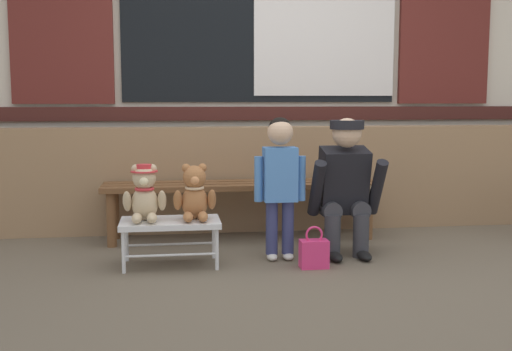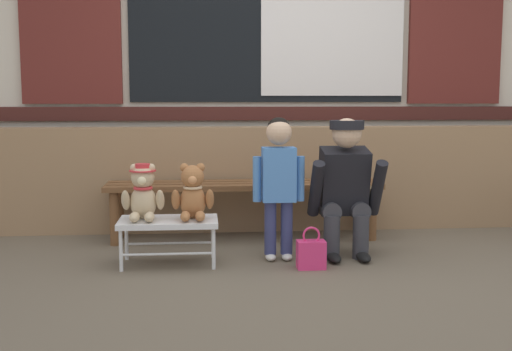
{
  "view_description": "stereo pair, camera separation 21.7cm",
  "coord_description": "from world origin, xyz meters",
  "views": [
    {
      "loc": [
        -0.8,
        -3.7,
        1.08
      ],
      "look_at": [
        -0.21,
        0.59,
        0.55
      ],
      "focal_mm": 44.21,
      "sensor_mm": 36.0,
      "label": 1
    },
    {
      "loc": [
        -0.58,
        -3.72,
        1.08
      ],
      "look_at": [
        -0.21,
        0.59,
        0.55
      ],
      "focal_mm": 44.21,
      "sensor_mm": 36.0,
      "label": 2
    }
  ],
  "objects": [
    {
      "name": "wooden_bench_long",
      "position": [
        -0.26,
        1.06,
        0.37
      ],
      "size": [
        2.1,
        0.4,
        0.44
      ],
      "color": "brown",
      "rests_on": "ground"
    },
    {
      "name": "small_display_bench",
      "position": [
        -0.81,
        0.34,
        0.27
      ],
      "size": [
        0.64,
        0.36,
        0.3
      ],
      "color": "silver",
      "rests_on": "ground"
    },
    {
      "name": "teddy_bear_with_hat",
      "position": [
        -0.97,
        0.34,
        0.47
      ],
      "size": [
        0.28,
        0.27,
        0.36
      ],
      "color": "#CCB289",
      "rests_on": "small_display_bench"
    },
    {
      "name": "shop_facade",
      "position": [
        0.0,
        1.94,
        1.83
      ],
      "size": [
        8.08,
        0.26,
        3.65
      ],
      "color": "beige",
      "rests_on": "ground"
    },
    {
      "name": "teddy_bear_plain",
      "position": [
        -0.65,
        0.34,
        0.46
      ],
      "size": [
        0.28,
        0.26,
        0.36
      ],
      "color": "#A86B3D",
      "rests_on": "small_display_bench"
    },
    {
      "name": "handbag_on_ground",
      "position": [
        0.1,
        0.16,
        0.1
      ],
      "size": [
        0.18,
        0.11,
        0.27
      ],
      "color": "#E53370",
      "rests_on": "ground"
    },
    {
      "name": "child_standing",
      "position": [
        -0.08,
        0.4,
        0.59
      ],
      "size": [
        0.35,
        0.18,
        0.96
      ],
      "color": "navy",
      "rests_on": "ground"
    },
    {
      "name": "adult_crouching",
      "position": [
        0.39,
        0.46,
        0.48
      ],
      "size": [
        0.5,
        0.49,
        0.95
      ],
      "color": "#333338",
      "rests_on": "ground"
    },
    {
      "name": "ground_plane",
      "position": [
        0.0,
        0.0,
        0.0
      ],
      "size": [
        60.0,
        60.0,
        0.0
      ],
      "primitive_type": "plane",
      "color": "brown"
    },
    {
      "name": "brick_low_wall",
      "position": [
        0.0,
        1.43,
        0.42
      ],
      "size": [
        7.92,
        0.25,
        0.85
      ],
      "primitive_type": "cube",
      "color": "#997551",
      "rests_on": "ground"
    }
  ]
}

